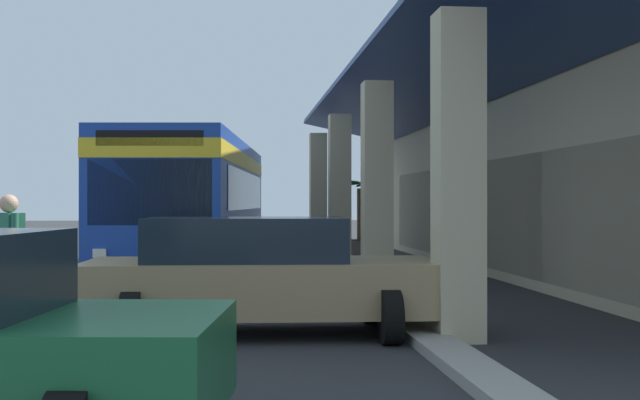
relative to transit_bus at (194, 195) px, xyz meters
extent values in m
plane|color=#2D2D30|center=(0.75, 7.76, -1.85)|extent=(120.00, 120.00, 0.00)
cube|color=#9E998E|center=(2.05, 3.31, -1.79)|extent=(28.74, 0.50, 0.12)
cube|color=#C6B793|center=(-6.93, 3.70, 0.12)|extent=(0.55, 0.55, 3.95)
cube|color=#C6B793|center=(-0.94, 3.70, 0.12)|extent=(0.55, 0.55, 3.95)
cube|color=#C6B793|center=(5.04, 3.70, 0.12)|extent=(0.55, 0.55, 3.95)
cube|color=#C6B793|center=(11.03, 3.70, 0.12)|extent=(0.55, 0.55, 3.95)
cube|color=navy|center=(2.05, 5.02, 2.44)|extent=(23.95, 3.16, 0.82)
cube|color=#19232D|center=(2.05, 6.66, -0.45)|extent=(20.12, 0.08, 2.40)
cube|color=#193D9E|center=(0.05, 0.00, -0.13)|extent=(11.19, 3.55, 2.75)
cube|color=yellow|center=(0.05, 0.00, 0.80)|extent=(11.21, 3.58, 0.36)
cube|color=#19232D|center=(-0.25, 0.02, 0.10)|extent=(9.44, 3.42, 0.90)
cube|color=#19232D|center=(5.50, -0.51, 0.00)|extent=(0.27, 2.24, 1.20)
cube|color=black|center=(5.51, -0.51, 0.97)|extent=(0.24, 1.94, 0.28)
cube|color=black|center=(5.63, -0.52, -1.40)|extent=(0.43, 2.46, 0.24)
cube|color=silver|center=(5.63, 0.37, -1.10)|extent=(0.08, 0.24, 0.16)
cube|color=silver|center=(5.47, -1.40, -1.10)|extent=(0.08, 0.24, 0.16)
cube|color=silver|center=(-1.44, 0.13, 1.37)|extent=(2.55, 2.00, 0.24)
cylinder|color=black|center=(3.79, 0.93, -1.35)|extent=(1.00, 0.30, 1.00)
cylinder|color=black|center=(3.55, -1.61, -1.35)|extent=(1.00, 0.30, 1.00)
cylinder|color=black|center=(-2.90, 1.55, -1.35)|extent=(1.00, 0.30, 1.00)
cylinder|color=black|center=(-3.13, -0.99, -1.35)|extent=(1.00, 0.30, 1.00)
cube|color=#9E845B|center=(10.29, 1.37, -1.25)|extent=(1.93, 4.45, 0.66)
cube|color=#19232D|center=(10.28, 1.17, -0.65)|extent=(1.66, 2.51, 0.54)
cylinder|color=black|center=(9.43, 2.90, -1.53)|extent=(0.64, 0.22, 0.64)
cylinder|color=black|center=(11.23, 2.84, -1.53)|extent=(0.64, 0.22, 0.64)
cylinder|color=black|center=(9.34, -0.09, -1.53)|extent=(0.64, 0.22, 0.64)
cylinder|color=black|center=(11.14, -0.15, -1.53)|extent=(0.64, 0.22, 0.64)
cylinder|color=black|center=(14.51, 0.36, -1.53)|extent=(0.64, 0.22, 0.64)
cylinder|color=navy|center=(9.57, -1.79, -1.42)|extent=(0.16, 0.16, 0.87)
cube|color=#26664C|center=(9.74, -1.87, -0.65)|extent=(0.54, 0.48, 0.65)
sphere|color=tan|center=(9.74, -1.87, -0.21)|extent=(0.24, 0.24, 0.24)
cylinder|color=#26664C|center=(9.47, -2.01, -0.62)|extent=(0.09, 0.09, 0.59)
cylinder|color=#26664C|center=(10.01, -1.72, -0.62)|extent=(0.09, 0.09, 0.59)
cube|color=gray|center=(-5.40, 4.86, -1.61)|extent=(0.78, 0.78, 0.48)
cylinder|color=#332319|center=(-5.40, 4.86, -1.36)|extent=(0.67, 0.67, 0.02)
cylinder|color=brown|center=(-5.40, 4.86, -0.56)|extent=(0.16, 0.16, 1.62)
ellipsoid|color=#286B33|center=(-4.98, 4.79, 0.35)|extent=(0.88, 0.35, 0.16)
ellipsoid|color=#286B33|center=(-5.33, 5.33, 0.36)|extent=(0.35, 0.97, 0.16)
ellipsoid|color=#286B33|center=(-5.71, 5.03, 0.41)|extent=(0.73, 0.54, 0.15)
ellipsoid|color=#286B33|center=(-5.74, 4.68, 0.45)|extent=(0.77, 0.54, 0.16)
ellipsoid|color=#286B33|center=(-5.22, 4.45, 0.41)|extent=(0.56, 0.90, 0.18)
camera|label=1|loc=(21.00, 1.08, -0.20)|focal=47.71mm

